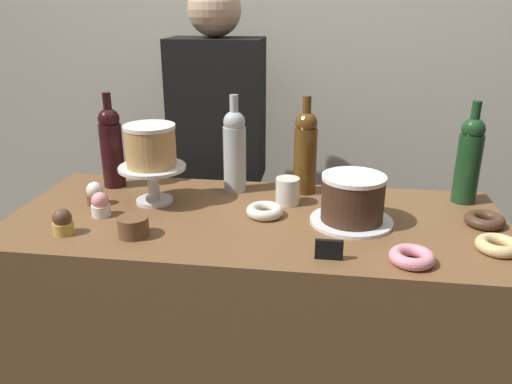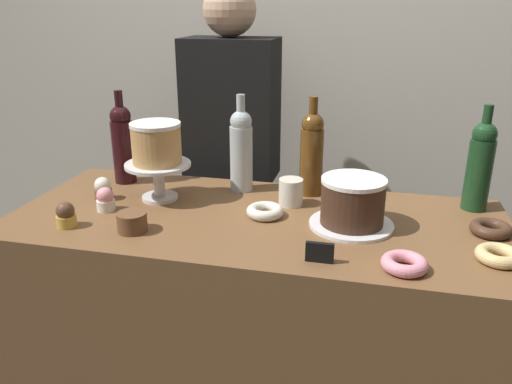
{
  "view_description": "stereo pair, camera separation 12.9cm",
  "coord_description": "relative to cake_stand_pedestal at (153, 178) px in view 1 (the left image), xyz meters",
  "views": [
    {
      "loc": [
        0.2,
        -1.39,
        1.53
      ],
      "look_at": [
        0.0,
        0.0,
        1.0
      ],
      "focal_mm": 35.91,
      "sensor_mm": 36.0,
      "label": 1
    },
    {
      "loc": [
        0.33,
        -1.37,
        1.53
      ],
      "look_at": [
        0.0,
        0.0,
        1.0
      ],
      "focal_mm": 35.91,
      "sensor_mm": 36.0,
      "label": 2
    }
  ],
  "objects": [
    {
      "name": "back_wall",
      "position": [
        0.34,
        0.82,
        0.3
      ],
      "size": [
        6.0,
        0.05,
        2.6
      ],
      "color": "beige",
      "rests_on": "ground_plane"
    },
    {
      "name": "display_counter",
      "position": [
        0.34,
        -0.07,
        -0.54
      ],
      "size": [
        1.47,
        0.63,
        0.92
      ],
      "color": "brown",
      "rests_on": "ground_plane"
    },
    {
      "name": "cake_stand_pedestal",
      "position": [
        0.0,
        0.0,
        0.0
      ],
      "size": [
        0.21,
        0.21,
        0.12
      ],
      "color": "silver",
      "rests_on": "display_counter"
    },
    {
      "name": "white_layer_cake",
      "position": [
        0.0,
        0.0,
        0.1
      ],
      "size": [
        0.16,
        0.16,
        0.13
      ],
      "color": "tan",
      "rests_on": "cake_stand_pedestal"
    },
    {
      "name": "silver_serving_platter",
      "position": [
        0.62,
        -0.08,
        -0.08
      ],
      "size": [
        0.24,
        0.24,
        0.01
      ],
      "color": "white",
      "rests_on": "display_counter"
    },
    {
      "name": "chocolate_round_cake",
      "position": [
        0.62,
        -0.08,
        -0.01
      ],
      "size": [
        0.18,
        0.18,
        0.13
      ],
      "color": "#3D2619",
      "rests_on": "silver_serving_platter"
    },
    {
      "name": "wine_bottle_dark_red",
      "position": [
        -0.19,
        0.13,
        0.06
      ],
      "size": [
        0.08,
        0.08,
        0.33
      ],
      "color": "black",
      "rests_on": "display_counter"
    },
    {
      "name": "wine_bottle_clear",
      "position": [
        0.24,
        0.15,
        0.06
      ],
      "size": [
        0.08,
        0.08,
        0.33
      ],
      "color": "#B2BCC1",
      "rests_on": "display_counter"
    },
    {
      "name": "wine_bottle_amber",
      "position": [
        0.47,
        0.16,
        0.06
      ],
      "size": [
        0.08,
        0.08,
        0.33
      ],
      "color": "#5B3814",
      "rests_on": "display_counter"
    },
    {
      "name": "wine_bottle_green",
      "position": [
        0.98,
        0.15,
        0.06
      ],
      "size": [
        0.08,
        0.08,
        0.33
      ],
      "color": "#193D1E",
      "rests_on": "display_counter"
    },
    {
      "name": "cupcake_strawberry",
      "position": [
        -0.12,
        -0.13,
        -0.05
      ],
      "size": [
        0.06,
        0.06,
        0.07
      ],
      "color": "white",
      "rests_on": "display_counter"
    },
    {
      "name": "cupcake_chocolate",
      "position": [
        -0.17,
        -0.27,
        -0.05
      ],
      "size": [
        0.06,
        0.06,
        0.07
      ],
      "color": "gold",
      "rests_on": "display_counter"
    },
    {
      "name": "cupcake_vanilla",
      "position": [
        -0.18,
        -0.04,
        -0.05
      ],
      "size": [
        0.06,
        0.06,
        0.07
      ],
      "color": "brown",
      "rests_on": "display_counter"
    },
    {
      "name": "donut_glazed",
      "position": [
        0.99,
        -0.21,
        -0.07
      ],
      "size": [
        0.11,
        0.11,
        0.03
      ],
      "color": "#E0C17F",
      "rests_on": "display_counter"
    },
    {
      "name": "donut_pink",
      "position": [
        0.76,
        -0.3,
        -0.07
      ],
      "size": [
        0.11,
        0.11,
        0.03
      ],
      "color": "pink",
      "rests_on": "display_counter"
    },
    {
      "name": "donut_sugar",
      "position": [
        0.36,
        -0.06,
        -0.07
      ],
      "size": [
        0.11,
        0.11,
        0.03
      ],
      "color": "silver",
      "rests_on": "display_counter"
    },
    {
      "name": "donut_chocolate",
      "position": [
        1.0,
        -0.04,
        -0.07
      ],
      "size": [
        0.11,
        0.11,
        0.03
      ],
      "color": "#472D1E",
      "rests_on": "display_counter"
    },
    {
      "name": "cookie_stack",
      "position": [
        0.03,
        -0.25,
        -0.06
      ],
      "size": [
        0.08,
        0.08,
        0.05
      ],
      "color": "brown",
      "rests_on": "display_counter"
    },
    {
      "name": "price_sign_chalkboard",
      "position": [
        0.56,
        -0.31,
        -0.06
      ],
      "size": [
        0.07,
        0.01,
        0.05
      ],
      "color": "black",
      "rests_on": "display_counter"
    },
    {
      "name": "coffee_cup_ceramic",
      "position": [
        0.42,
        0.05,
        -0.04
      ],
      "size": [
        0.08,
        0.08,
        0.08
      ],
      "color": "silver",
      "rests_on": "display_counter"
    },
    {
      "name": "barista_figure",
      "position": [
        0.1,
        0.49,
        -0.17
      ],
      "size": [
        0.36,
        0.22,
        1.6
      ],
      "color": "black",
      "rests_on": "ground_plane"
    }
  ]
}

